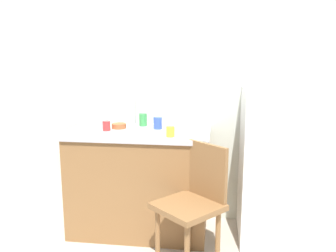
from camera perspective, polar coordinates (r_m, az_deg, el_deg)
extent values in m
cube|color=silver|center=(3.24, 4.43, 6.36)|extent=(4.80, 0.10, 2.46)
cube|color=olive|center=(3.14, -4.46, -8.93)|extent=(1.14, 0.60, 0.85)
cube|color=#B7B7BC|center=(3.01, -4.59, -0.99)|extent=(1.18, 0.64, 0.04)
cylinder|color=#B7B7BC|center=(3.25, -5.39, 2.85)|extent=(0.02, 0.02, 0.29)
cube|color=white|center=(3.05, 16.48, -6.06)|extent=(0.54, 0.59, 1.24)
cylinder|color=olive|center=(2.69, -1.64, -17.23)|extent=(0.04, 0.04, 0.45)
cylinder|color=olive|center=(2.86, 3.19, -15.34)|extent=(0.04, 0.04, 0.45)
cylinder|color=olive|center=(2.68, 7.85, -17.41)|extent=(0.04, 0.04, 0.45)
cube|color=olive|center=(2.57, 3.16, -12.58)|extent=(0.56, 0.56, 0.04)
cube|color=olive|center=(2.61, 6.16, -7.03)|extent=(0.29, 0.26, 0.40)
cube|color=white|center=(2.96, 2.25, -0.30)|extent=(0.28, 0.20, 0.05)
cylinder|color=#B25B33|center=(3.09, -7.75, 0.03)|extent=(0.12, 0.12, 0.04)
cylinder|color=yellow|center=(2.75, 0.38, -0.88)|extent=(0.06, 0.06, 0.08)
cylinder|color=green|center=(3.17, -3.95, 1.00)|extent=(0.07, 0.07, 0.11)
cylinder|color=blue|center=(3.04, -1.64, 0.47)|extent=(0.07, 0.07, 0.10)
cylinder|color=red|center=(3.01, -9.68, 0.03)|extent=(0.06, 0.06, 0.08)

